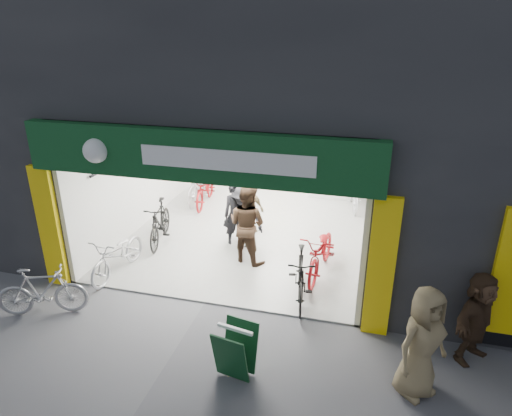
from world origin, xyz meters
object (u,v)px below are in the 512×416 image
at_px(bike_left_front, 118,255).
at_px(pedestrian_near, 422,343).
at_px(bike_right_front, 301,277).
at_px(sandwich_board, 235,350).
at_px(parked_bike, 42,291).

relative_size(bike_left_front, pedestrian_near, 1.02).
bearing_deg(bike_right_front, sandwich_board, -114.66).
xyz_separation_m(bike_left_front, parked_bike, (-0.60, -1.67, 0.02)).
distance_m(bike_right_front, parked_bike, 4.89).
bearing_deg(pedestrian_near, sandwich_board, 143.24).
bearing_deg(bike_left_front, parked_bike, -105.20).
bearing_deg(sandwich_board, parked_bike, -178.59).
distance_m(parked_bike, pedestrian_near, 6.69).
height_order(pedestrian_near, sandwich_board, pedestrian_near).
relative_size(bike_right_front, pedestrian_near, 0.99).
bearing_deg(sandwich_board, pedestrian_near, 18.10).
relative_size(bike_left_front, sandwich_board, 2.10).
relative_size(bike_left_front, bike_right_front, 1.03).
bearing_deg(bike_right_front, bike_left_front, 170.56).
bearing_deg(bike_left_front, bike_right_front, 4.64).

